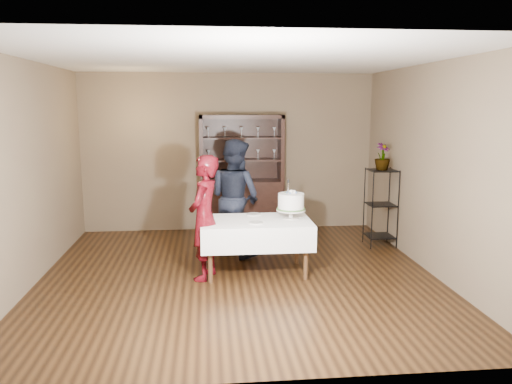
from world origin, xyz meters
TOP-DOWN VIEW (x-y plane):
  - floor at (0.00, 0.00)m, footprint 5.00×5.00m
  - ceiling at (0.00, 0.00)m, footprint 5.00×5.00m
  - back_wall at (0.00, 2.50)m, footprint 5.00×0.02m
  - wall_left at (-2.50, 0.00)m, footprint 0.02×5.00m
  - wall_right at (2.50, 0.00)m, footprint 0.02×5.00m
  - china_hutch at (0.20, 2.25)m, footprint 1.40×0.48m
  - plant_etagere at (2.28, 1.20)m, footprint 0.42×0.42m
  - cake_table at (0.23, 0.11)m, footprint 1.41×0.88m
  - woman at (-0.42, -0.04)m, footprint 0.54×0.66m
  - man at (0.01, 0.96)m, footprint 1.03×1.04m
  - cake at (0.70, 0.16)m, footprint 0.41×0.41m
  - plate_near at (0.22, -0.07)m, footprint 0.22×0.22m
  - plate_far at (0.23, 0.42)m, footprint 0.26×0.26m
  - potted_plant at (2.27, 1.19)m, footprint 0.31×0.31m

SIDE VIEW (x-z plane):
  - floor at x=0.00m, z-range 0.00..0.00m
  - cake_table at x=0.23m, z-range 0.18..0.89m
  - plant_etagere at x=2.28m, z-range 0.05..1.25m
  - china_hutch at x=0.20m, z-range -0.34..1.66m
  - plate_near at x=0.22m, z-range 0.70..0.72m
  - plate_far at x=0.23m, z-range 0.70..0.72m
  - woman at x=-0.42m, z-range 0.00..1.56m
  - man at x=0.01m, z-range 0.00..1.69m
  - cake at x=0.70m, z-range 0.65..1.17m
  - back_wall at x=0.00m, z-range 0.00..2.70m
  - wall_left at x=-2.50m, z-range 0.00..2.70m
  - wall_right at x=2.50m, z-range 0.00..2.70m
  - potted_plant at x=2.27m, z-range 1.19..1.60m
  - ceiling at x=0.00m, z-range 2.70..2.70m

